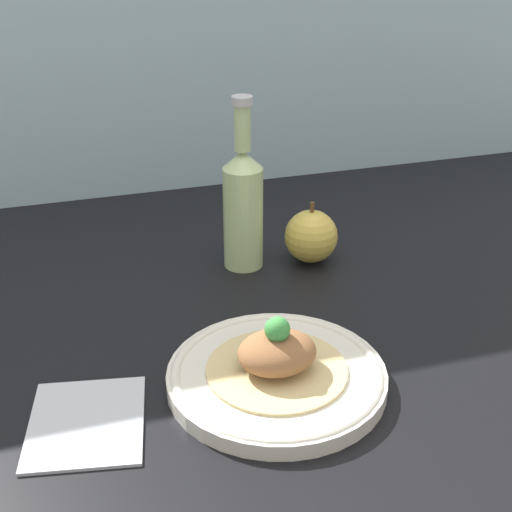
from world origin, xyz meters
TOP-DOWN VIEW (x-y plane):
  - ground_plane at (0.00, 0.00)cm, footprint 180.00×110.00cm
  - plate at (-4.91, -12.90)cm, footprint 25.71×25.71cm
  - plated_food at (-4.91, -12.90)cm, footprint 16.54×16.54cm
  - cider_bottle at (-0.49, 17.56)cm, footprint 6.03×6.03cm
  - apple at (10.44, 15.85)cm, footprint 8.28×8.28cm
  - napkin at (-26.88, -13.35)cm, footprint 14.77×16.60cm

SIDE VIEW (x-z plane):
  - ground_plane at x=0.00cm, z-range -4.00..0.00cm
  - napkin at x=-26.88cm, z-range 0.00..0.80cm
  - plate at x=-4.91cm, z-range 0.08..2.42cm
  - apple at x=10.44cm, z-range -0.78..9.08cm
  - plated_food at x=-4.91cm, z-range 0.57..7.78cm
  - cider_bottle at x=-0.49cm, z-range -3.02..23.38cm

